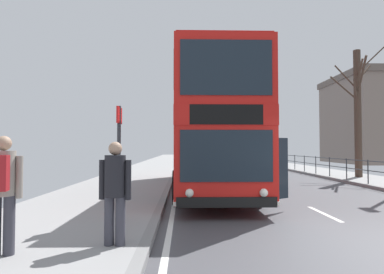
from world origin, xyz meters
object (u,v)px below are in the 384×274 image
Objects in this scene: background_bus_far_lane at (242,148)px; pedestrian_with_backpack at (2,185)px; background_building_00 at (373,119)px; pedestrian_companion at (115,187)px; bare_tree_far_01 at (358,109)px; double_decker_bus_main at (209,131)px; bare_tree_far_00 at (255,139)px; bus_stop_sign_near at (119,150)px.

pedestrian_with_backpack is at bearing -106.37° from background_bus_far_lane.
pedestrian_with_backpack is (-9.22, -31.38, -0.55)m from background_bus_far_lane.
pedestrian_with_backpack is 0.16× the size of background_building_00.
pedestrian_companion is 0.16× the size of background_building_00.
background_bus_far_lane is at bearing 76.04° from pedestrian_companion.
bare_tree_far_01 is 0.69× the size of background_building_00.
double_decker_bus_main is at bearing -151.76° from bare_tree_far_01.
background_bus_far_lane is 8.32m from bare_tree_far_00.
background_bus_far_lane is 30.22m from bus_stop_sign_near.
background_bus_far_lane is at bearing 98.91° from bare_tree_far_01.
bare_tree_far_01 is (10.90, 10.39, 2.14)m from bus_stop_sign_near.
bare_tree_far_00 is at bearing 72.46° from pedestrian_with_backpack.
pedestrian_with_backpack is 1.05× the size of pedestrian_companion.
pedestrian_companion is at bearing -126.15° from background_building_00.
bus_stop_sign_near is at bearing -112.52° from double_decker_bus_main.
background_building_00 is at bearing 51.92° from bus_stop_sign_near.
bus_stop_sign_near is at bearing -136.38° from bare_tree_far_01.
bus_stop_sign_near is at bearing 60.53° from pedestrian_with_backpack.
pedestrian_with_backpack is 0.71× the size of bus_stop_sign_near.
bus_stop_sign_near is (-7.96, -29.15, -0.03)m from background_bus_far_lane.
pedestrian_with_backpack is 17.72m from bare_tree_far_01.
bare_tree_far_01 is at bearing 28.24° from double_decker_bus_main.
double_decker_bus_main is 32.14m from bare_tree_far_00.
bus_stop_sign_near is at bearing 99.33° from pedestrian_companion.
bare_tree_far_00 is (8.65, 30.95, 0.52)m from double_decker_bus_main.
bus_stop_sign_near is (-0.28, 1.73, 0.60)m from pedestrian_companion.
background_building_00 is (22.93, 29.27, 3.32)m from bus_stop_sign_near.
bare_tree_far_01 is (12.16, 12.62, 2.65)m from pedestrian_with_backpack.
double_decker_bus_main is at bearing -131.20° from background_building_00.
bare_tree_far_00 is at bearing 147.67° from background_building_00.
double_decker_bus_main is at bearing 65.47° from pedestrian_with_backpack.
double_decker_bus_main is 8.94m from pedestrian_with_backpack.
bus_stop_sign_near is 37.33m from background_building_00.
background_building_00 reaches higher than background_bus_far_lane.
pedestrian_companion is 0.30× the size of bare_tree_far_00.
pedestrian_with_backpack is (-3.68, -8.06, -1.22)m from double_decker_bus_main.
double_decker_bus_main is 1.94× the size of bare_tree_far_00.
pedestrian_with_backpack is at bearing -127.53° from background_building_00.
double_decker_bus_main reaches higher than background_bus_far_lane.
background_bus_far_lane reaches higher than pedestrian_with_backpack.
bare_tree_far_01 is at bearing -122.51° from background_building_00.
background_bus_far_lane is 19.11m from bare_tree_far_01.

